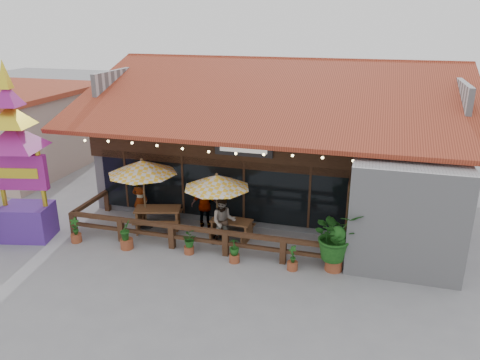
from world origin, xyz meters
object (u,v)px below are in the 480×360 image
(umbrella_left, at_px, (142,167))
(umbrella_right, at_px, (217,182))
(picnic_table_right, at_px, (231,226))
(tropical_plant, at_px, (336,237))
(picnic_table_left, at_px, (158,215))
(thai_sign_tower, at_px, (15,142))

(umbrella_left, distance_m, umbrella_right, 3.04)
(umbrella_left, bearing_deg, umbrella_right, -4.38)
(picnic_table_right, relative_size, tropical_plant, 0.75)
(umbrella_right, distance_m, tropical_plant, 4.59)
(picnic_table_left, relative_size, picnic_table_right, 1.31)
(picnic_table_left, relative_size, thai_sign_tower, 0.30)
(umbrella_left, relative_size, thai_sign_tower, 0.45)
(umbrella_left, relative_size, umbrella_right, 1.20)
(umbrella_left, bearing_deg, tropical_plant, -10.31)
(picnic_table_left, bearing_deg, thai_sign_tower, -154.17)
(picnic_table_left, height_order, picnic_table_right, picnic_table_left)
(picnic_table_right, bearing_deg, tropical_plant, -19.08)
(picnic_table_right, distance_m, thai_sign_tower, 8.17)
(tropical_plant, bearing_deg, umbrella_right, 165.68)
(umbrella_right, bearing_deg, umbrella_left, 175.62)
(picnic_table_right, distance_m, tropical_plant, 4.16)
(umbrella_right, bearing_deg, tropical_plant, -14.32)
(thai_sign_tower, height_order, tropical_plant, thai_sign_tower)
(umbrella_right, relative_size, picnic_table_right, 1.66)
(umbrella_left, bearing_deg, picnic_table_right, 0.02)
(umbrella_right, bearing_deg, picnic_table_left, 173.72)
(umbrella_left, height_order, umbrella_right, umbrella_left)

